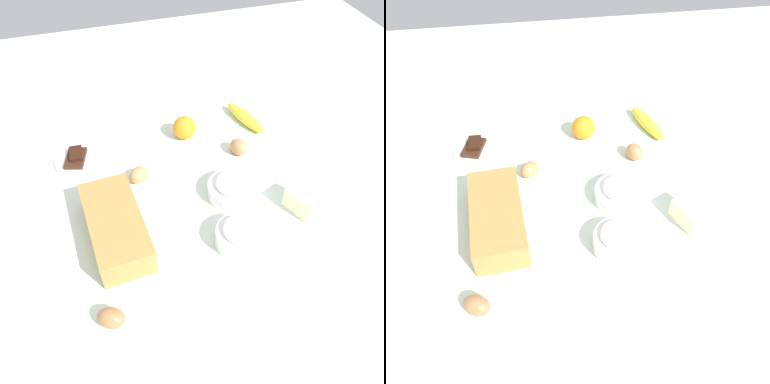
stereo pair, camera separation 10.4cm
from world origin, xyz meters
TOP-DOWN VIEW (x-y plane):
  - ground_plane at (0.00, 0.00)m, footprint 2.40×2.40m
  - loaf_pan at (-0.06, 0.22)m, footprint 0.29×0.15m
  - flour_bowl at (-0.17, -0.07)m, footprint 0.12×0.12m
  - sugar_bowl at (-0.01, -0.12)m, footprint 0.14×0.14m
  - banana at (0.30, -0.28)m, footprint 0.19×0.09m
  - orange_fruit at (0.28, -0.06)m, footprint 0.08×0.08m
  - butter_block at (-0.11, -0.28)m, footprint 0.11×0.09m
  - egg_near_butter at (0.16, -0.20)m, footprint 0.07×0.06m
  - egg_beside_bowl at (0.13, 0.12)m, footprint 0.07×0.08m
  - egg_loose at (-0.28, 0.27)m, footprint 0.07×0.08m
  - chocolate_plate at (0.26, 0.29)m, footprint 0.13×0.13m

SIDE VIEW (x-z plane):
  - ground_plane at x=0.00m, z-range -0.02..0.00m
  - chocolate_plate at x=0.26m, z-range -0.01..0.03m
  - banana at x=0.30m, z-range 0.00..0.04m
  - egg_loose at x=-0.28m, z-range 0.00..0.05m
  - egg_beside_bowl at x=0.13m, z-range 0.00..0.05m
  - egg_near_butter at x=0.16m, z-range 0.00..0.05m
  - sugar_bowl at x=-0.01m, z-range 0.00..0.06m
  - butter_block at x=-0.11m, z-range 0.00..0.06m
  - flour_bowl at x=-0.17m, z-range 0.00..0.07m
  - orange_fruit at x=0.28m, z-range 0.00..0.08m
  - loaf_pan at x=-0.06m, z-range 0.00..0.08m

